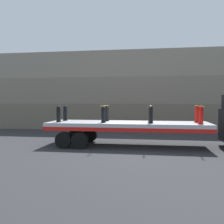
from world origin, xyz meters
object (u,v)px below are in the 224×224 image
object	(u,v)px
fire_hydrant_black_near_0	(59,114)
fire_hydrant_black_far_0	(65,113)
flatbed_trailer	(119,126)
fire_hydrant_red_near_3	(201,115)
fire_hydrant_black_far_1	(107,114)
fire_hydrant_black_near_1	(103,115)
fire_hydrant_red_far_3	(197,114)
fire_hydrant_black_far_2	(151,114)
fire_hydrant_black_near_2	(151,115)

from	to	relation	value
fire_hydrant_black_near_0	fire_hydrant_black_far_0	world-z (taller)	same
flatbed_trailer	fire_hydrant_red_near_3	size ratio (longest dim) A/B	9.71
fire_hydrant_black_far_1	flatbed_trailer	bearing A→B (deg)	-35.00
fire_hydrant_black_far_0	fire_hydrant_black_near_1	size ratio (longest dim) A/B	1.00
fire_hydrant_black_far_0	fire_hydrant_red_near_3	bearing A→B (deg)	-8.24
flatbed_trailer	fire_hydrant_red_far_3	world-z (taller)	fire_hydrant_red_far_3
fire_hydrant_black_far_2	fire_hydrant_red_near_3	world-z (taller)	same
fire_hydrant_black_near_1	fire_hydrant_black_far_0	bearing A→B (deg)	156.53
fire_hydrant_black_near_2	fire_hydrant_black_far_2	distance (m)	1.08
fire_hydrant_black_near_0	fire_hydrant_red_far_3	size ratio (longest dim) A/B	1.00
flatbed_trailer	fire_hydrant_black_near_0	size ratio (longest dim) A/B	9.71
fire_hydrant_black_near_2	fire_hydrant_black_far_2	xyz separation A→B (m)	(0.00, 1.08, 0.00)
flatbed_trailer	fire_hydrant_black_near_1	world-z (taller)	fire_hydrant_black_near_1
fire_hydrant_black_near_2	fire_hydrant_red_near_3	size ratio (longest dim) A/B	1.00
fire_hydrant_black_near_2	fire_hydrant_red_far_3	size ratio (longest dim) A/B	1.00
fire_hydrant_red_near_3	fire_hydrant_red_far_3	bearing A→B (deg)	90.00
fire_hydrant_black_far_0	fire_hydrant_black_far_2	world-z (taller)	same
fire_hydrant_black_far_0	fire_hydrant_red_far_3	size ratio (longest dim) A/B	1.00
flatbed_trailer	fire_hydrant_black_near_1	distance (m)	1.16
flatbed_trailer	fire_hydrant_black_near_0	world-z (taller)	fire_hydrant_black_near_0
flatbed_trailer	fire_hydrant_black_far_1	world-z (taller)	fire_hydrant_black_far_1
fire_hydrant_black_far_1	fire_hydrant_black_far_2	bearing A→B (deg)	0.00
fire_hydrant_black_far_1	fire_hydrant_black_near_2	bearing A→B (deg)	-23.47
flatbed_trailer	fire_hydrant_black_far_1	xyz separation A→B (m)	(-0.77, 0.54, 0.67)
fire_hydrant_black_near_0	fire_hydrant_black_near_2	size ratio (longest dim) A/B	1.00
fire_hydrant_black_far_1	fire_hydrant_red_near_3	xyz separation A→B (m)	(4.98, -1.08, 0.00)
fire_hydrant_black_near_2	fire_hydrant_red_near_3	bearing A→B (deg)	0.00
fire_hydrant_black_near_1	fire_hydrant_red_far_3	bearing A→B (deg)	12.25
fire_hydrant_black_near_1	fire_hydrant_black_near_2	world-z (taller)	same
fire_hydrant_black_far_1	fire_hydrant_red_near_3	distance (m)	5.10
fire_hydrant_black_far_0	fire_hydrant_black_near_1	distance (m)	2.71
flatbed_trailer	fire_hydrant_red_far_3	distance (m)	4.30
fire_hydrant_black_near_0	fire_hydrant_black_far_2	size ratio (longest dim) A/B	1.00
fire_hydrant_black_near_0	fire_hydrant_black_near_1	size ratio (longest dim) A/B	1.00
fire_hydrant_black_near_0	fire_hydrant_black_far_0	bearing A→B (deg)	90.00
fire_hydrant_black_far_2	fire_hydrant_red_far_3	size ratio (longest dim) A/B	1.00
fire_hydrant_black_far_0	fire_hydrant_black_near_1	world-z (taller)	same
flatbed_trailer	fire_hydrant_red_near_3	xyz separation A→B (m)	(4.21, -0.54, 0.67)
fire_hydrant_red_far_3	fire_hydrant_black_far_0	bearing A→B (deg)	180.00
fire_hydrant_black_near_1	fire_hydrant_red_near_3	size ratio (longest dim) A/B	1.00
fire_hydrant_black_near_2	fire_hydrant_black_far_0	bearing A→B (deg)	167.75
fire_hydrant_black_near_0	fire_hydrant_red_near_3	xyz separation A→B (m)	(7.47, 0.00, 0.00)
fire_hydrant_black_near_2	fire_hydrant_red_near_3	xyz separation A→B (m)	(2.49, 0.00, 0.00)
fire_hydrant_black_near_0	fire_hydrant_black_far_2	xyz separation A→B (m)	(4.98, 1.08, 0.00)
flatbed_trailer	fire_hydrant_black_near_0	distance (m)	3.37
fire_hydrant_black_far_0	fire_hydrant_red_far_3	distance (m)	7.47
fire_hydrant_black_near_1	flatbed_trailer	bearing A→B (deg)	35.00
fire_hydrant_black_far_2	flatbed_trailer	bearing A→B (deg)	-162.53
flatbed_trailer	fire_hydrant_black_near_2	size ratio (longest dim) A/B	9.71
fire_hydrant_black_far_0	fire_hydrant_red_near_3	world-z (taller)	same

